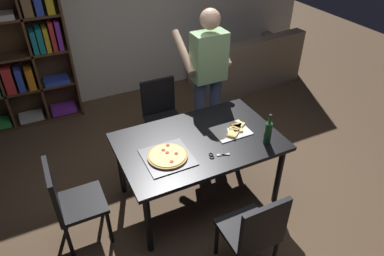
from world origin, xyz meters
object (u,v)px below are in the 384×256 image
object	(u,v)px
pepperoni_pizza_on_tray	(168,156)
chair_left_end	(70,200)
kitchen_scissors	(216,155)
couch	(247,66)
wine_bottle	(268,132)
dining_table	(199,146)
bookshelf	(10,55)
chair_far_side	(162,112)
person_serving_pizza	(208,75)
chair_near_camera	(254,231)

from	to	relation	value
pepperoni_pizza_on_tray	chair_left_end	bearing A→B (deg)	172.93
pepperoni_pizza_on_tray	kitchen_scissors	bearing A→B (deg)	-22.35
chair_left_end	pepperoni_pizza_on_tray	xyz separation A→B (m)	(0.90, -0.11, 0.25)
couch	kitchen_scissors	world-z (taller)	couch
chair_left_end	wine_bottle	world-z (taller)	wine_bottle
dining_table	bookshelf	size ratio (longest dim) A/B	0.80
bookshelf	kitchen_scissors	world-z (taller)	bookshelf
kitchen_scissors	wine_bottle	bearing A→B (deg)	-3.89
chair_far_side	kitchen_scissors	size ratio (longest dim) A/B	4.53
chair_left_end	person_serving_pizza	world-z (taller)	person_serving_pizza
wine_bottle	couch	bearing A→B (deg)	59.86
bookshelf	dining_table	bearing A→B (deg)	-57.84
bookshelf	wine_bottle	size ratio (longest dim) A/B	6.17
couch	pepperoni_pizza_on_tray	size ratio (longest dim) A/B	4.13
couch	bookshelf	size ratio (longest dim) A/B	0.91
dining_table	kitchen_scissors	xyz separation A→B (m)	(0.03, -0.28, 0.08)
chair_far_side	chair_left_end	size ratio (longest dim) A/B	1.00
chair_far_side	chair_left_end	xyz separation A→B (m)	(-1.27, -0.99, 0.00)
couch	chair_left_end	bearing A→B (deg)	-147.95
dining_table	bookshelf	bearing A→B (deg)	122.16
chair_far_side	wine_bottle	world-z (taller)	wine_bottle
chair_near_camera	chair_left_end	bearing A→B (deg)	142.11
dining_table	bookshelf	xyz separation A→B (m)	(-1.49, 2.38, 0.32)
couch	bookshelf	distance (m)	3.49
bookshelf	kitchen_scissors	xyz separation A→B (m)	(1.53, -2.65, -0.24)
chair_left_end	wine_bottle	xyz separation A→B (m)	(1.84, -0.31, 0.36)
chair_near_camera	chair_left_end	size ratio (longest dim) A/B	1.00
dining_table	couch	bearing A→B (deg)	46.20
chair_left_end	pepperoni_pizza_on_tray	world-z (taller)	chair_left_end
chair_near_camera	pepperoni_pizza_on_tray	bearing A→B (deg)	113.04
bookshelf	pepperoni_pizza_on_tray	distance (m)	2.74
person_serving_pizza	wine_bottle	distance (m)	1.09
pepperoni_pizza_on_tray	wine_bottle	size ratio (longest dim) A/B	1.35
person_serving_pizza	kitchen_scissors	world-z (taller)	person_serving_pizza
chair_far_side	kitchen_scissors	world-z (taller)	chair_far_side
dining_table	chair_far_side	xyz separation A→B (m)	(0.00, 0.99, -0.17)
couch	kitchen_scissors	size ratio (longest dim) A/B	8.90
chair_far_side	bookshelf	world-z (taller)	bookshelf
kitchen_scissors	pepperoni_pizza_on_tray	bearing A→B (deg)	157.65
chair_near_camera	person_serving_pizza	world-z (taller)	person_serving_pizza
dining_table	wine_bottle	bearing A→B (deg)	-28.90
pepperoni_pizza_on_tray	kitchen_scissors	distance (m)	0.44
chair_left_end	person_serving_pizza	size ratio (longest dim) A/B	0.51
chair_far_side	bookshelf	xyz separation A→B (m)	(-1.49, 1.39, 0.48)
chair_near_camera	chair_far_side	xyz separation A→B (m)	(0.00, 1.97, 0.00)
dining_table	kitchen_scissors	distance (m)	0.29
chair_far_side	bookshelf	bearing A→B (deg)	137.09
dining_table	chair_near_camera	distance (m)	1.00
chair_far_side	pepperoni_pizza_on_tray	xyz separation A→B (m)	(-0.37, -1.10, 0.25)
kitchen_scissors	chair_far_side	bearing A→B (deg)	91.47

